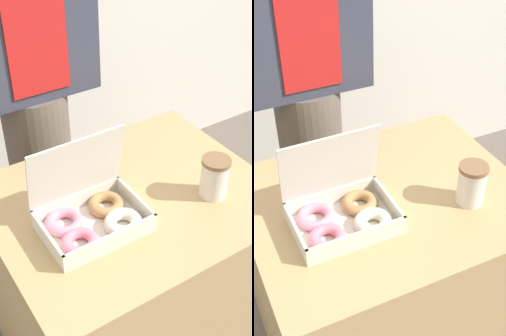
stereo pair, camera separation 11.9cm
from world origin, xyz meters
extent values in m
cube|color=tan|center=(0.00, 0.00, 0.36)|extent=(0.80, 0.66, 0.72)
cube|color=silver|center=(-0.15, -0.06, 0.72)|extent=(0.27, 0.19, 0.01)
cube|color=silver|center=(-0.29, -0.06, 0.75)|extent=(0.01, 0.19, 0.05)
cube|color=silver|center=(-0.02, -0.06, 0.75)|extent=(0.01, 0.19, 0.05)
cube|color=silver|center=(-0.15, -0.15, 0.75)|extent=(0.27, 0.01, 0.05)
cube|color=silver|center=(-0.15, 0.03, 0.75)|extent=(0.27, 0.01, 0.05)
cube|color=silver|center=(-0.15, 0.02, 0.87)|extent=(0.27, 0.04, 0.19)
torus|color=pink|center=(-0.22, -0.10, 0.74)|extent=(0.13, 0.13, 0.03)
torus|color=pink|center=(-0.22, -0.01, 0.74)|extent=(0.14, 0.14, 0.03)
torus|color=silver|center=(-0.09, -0.10, 0.74)|extent=(0.14, 0.14, 0.03)
torus|color=#B27F4C|center=(-0.09, -0.01, 0.74)|extent=(0.11, 0.11, 0.03)
cylinder|color=silver|center=(0.20, -0.12, 0.78)|extent=(0.08, 0.08, 0.11)
cylinder|color=brown|center=(0.20, -0.12, 0.84)|extent=(0.08, 0.08, 0.01)
cylinder|color=#665B51|center=(-0.04, 0.60, 0.40)|extent=(0.25, 0.25, 0.80)
cube|color=#383D51|center=(-0.04, 0.60, 1.07)|extent=(0.46, 0.21, 0.53)
cube|color=red|center=(-0.04, 0.49, 1.02)|extent=(0.21, 0.01, 0.34)
camera|label=1|loc=(-0.57, -0.86, 1.60)|focal=50.00mm
camera|label=2|loc=(-0.47, -0.92, 1.60)|focal=50.00mm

